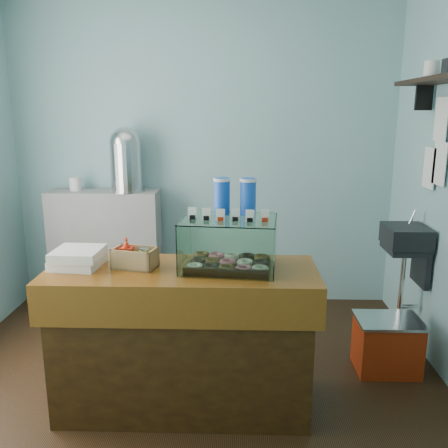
{
  "coord_description": "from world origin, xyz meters",
  "views": [
    {
      "loc": [
        0.33,
        -2.89,
        1.81
      ],
      "look_at": [
        0.25,
        -0.15,
        1.15
      ],
      "focal_mm": 38.0,
      "sensor_mm": 36.0,
      "label": 1
    }
  ],
  "objects_px": {
    "counter": "(183,338)",
    "display_case": "(230,240)",
    "coffee_urn": "(126,158)",
    "red_cooler": "(387,344)"
  },
  "relations": [
    {
      "from": "counter",
      "to": "display_case",
      "type": "bearing_deg",
      "value": 11.85
    },
    {
      "from": "counter",
      "to": "display_case",
      "type": "relative_size",
      "value": 2.72
    },
    {
      "from": "display_case",
      "to": "coffee_urn",
      "type": "height_order",
      "value": "coffee_urn"
    },
    {
      "from": "display_case",
      "to": "red_cooler",
      "type": "distance_m",
      "value": 1.46
    },
    {
      "from": "coffee_urn",
      "to": "red_cooler",
      "type": "relative_size",
      "value": 1.28
    },
    {
      "from": "display_case",
      "to": "coffee_urn",
      "type": "bearing_deg",
      "value": 128.42
    },
    {
      "from": "counter",
      "to": "coffee_urn",
      "type": "xyz_separation_m",
      "value": [
        -0.67,
        1.56,
        0.94
      ]
    },
    {
      "from": "coffee_urn",
      "to": "red_cooler",
      "type": "distance_m",
      "value": 2.63
    },
    {
      "from": "coffee_urn",
      "to": "display_case",
      "type": "bearing_deg",
      "value": -57.38
    },
    {
      "from": "counter",
      "to": "red_cooler",
      "type": "bearing_deg",
      "value": 18.2
    }
  ]
}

